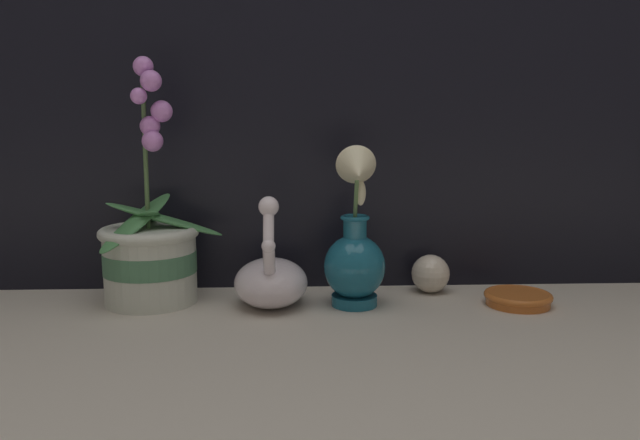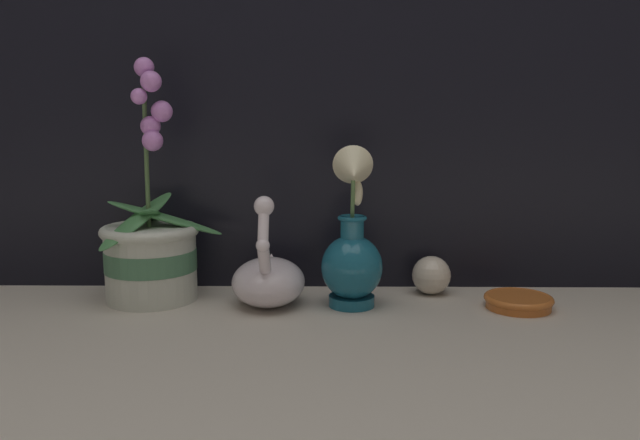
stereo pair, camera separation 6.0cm
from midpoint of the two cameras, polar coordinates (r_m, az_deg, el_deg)
ground_plane at (r=1.03m, az=2.62°, el=-9.33°), size 2.80×2.80×0.00m
orchid_potted_plant at (r=1.17m, az=-13.61°, el=-2.67°), size 0.22×0.22×0.43m
swan_figurine at (r=1.11m, az=-2.99°, el=-5.31°), size 0.13×0.19×0.20m
blue_vase at (r=1.09m, az=4.73°, el=-3.06°), size 0.11×0.13×0.28m
glass_sphere at (r=1.21m, az=11.74°, el=-4.97°), size 0.07×0.07×0.07m
amber_dish at (r=1.16m, az=19.30°, el=-7.00°), size 0.12×0.12×0.02m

